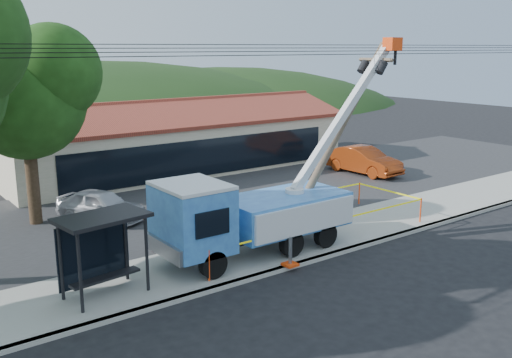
{
  "coord_description": "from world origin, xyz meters",
  "views": [
    {
      "loc": [
        -13.74,
        -12.85,
        7.9
      ],
      "look_at": [
        -0.49,
        5.0,
        2.74
      ],
      "focal_mm": 40.0,
      "sensor_mm": 36.0,
      "label": 1
    }
  ],
  "objects_px": {
    "car_silver": "(102,222)",
    "car_red": "(363,175)",
    "bus_shelter": "(100,236)",
    "utility_truck": "(250,212)",
    "leaning_pole": "(340,130)"
  },
  "relations": [
    {
      "from": "utility_truck",
      "to": "car_red",
      "type": "height_order",
      "value": "utility_truck"
    },
    {
      "from": "utility_truck",
      "to": "car_red",
      "type": "relative_size",
      "value": 2.23
    },
    {
      "from": "leaning_pole",
      "to": "car_silver",
      "type": "distance_m",
      "value": 11.63
    },
    {
      "from": "bus_shelter",
      "to": "car_silver",
      "type": "height_order",
      "value": "bus_shelter"
    },
    {
      "from": "utility_truck",
      "to": "leaning_pole",
      "type": "distance_m",
      "value": 5.52
    },
    {
      "from": "utility_truck",
      "to": "bus_shelter",
      "type": "relative_size",
      "value": 3.9
    },
    {
      "from": "utility_truck",
      "to": "car_silver",
      "type": "height_order",
      "value": "utility_truck"
    },
    {
      "from": "utility_truck",
      "to": "leaning_pole",
      "type": "height_order",
      "value": "utility_truck"
    },
    {
      "from": "utility_truck",
      "to": "car_silver",
      "type": "xyz_separation_m",
      "value": [
        -2.87,
        7.73,
        -1.81
      ]
    },
    {
      "from": "utility_truck",
      "to": "leaning_pole",
      "type": "xyz_separation_m",
      "value": [
        4.81,
        0.25,
        2.69
      ]
    },
    {
      "from": "utility_truck",
      "to": "leaning_pole",
      "type": "relative_size",
      "value": 1.42
    },
    {
      "from": "utility_truck",
      "to": "car_red",
      "type": "distance_m",
      "value": 16.2
    },
    {
      "from": "utility_truck",
      "to": "bus_shelter",
      "type": "height_order",
      "value": "utility_truck"
    },
    {
      "from": "car_silver",
      "to": "car_red",
      "type": "bearing_deg",
      "value": -30.51
    },
    {
      "from": "bus_shelter",
      "to": "car_silver",
      "type": "bearing_deg",
      "value": 61.28
    }
  ]
}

